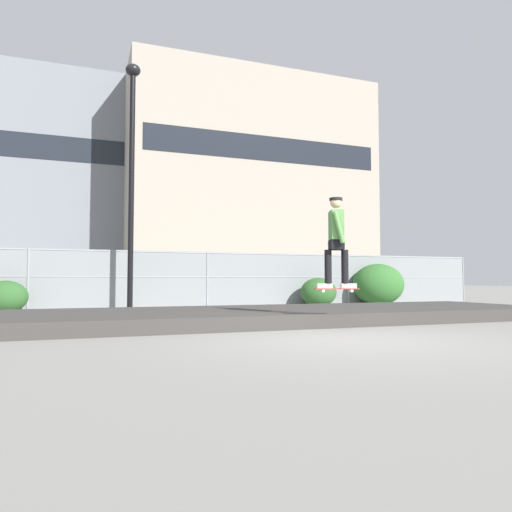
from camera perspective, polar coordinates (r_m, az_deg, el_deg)
name	(u,v)px	position (r m, az deg, el deg)	size (l,w,h in m)	color
ground_plane	(347,340)	(7.43, 11.03, -9.93)	(120.00, 120.00, 0.00)	gray
gravel_berm	(266,315)	(10.48, 1.27, -7.20)	(13.49, 3.74, 0.27)	#3D3A38
skateboard	(337,289)	(8.71, 9.75, -3.97)	(0.82, 0.44, 0.07)	#B22D2D
skater	(336,236)	(8.74, 9.70, 2.35)	(0.71, 0.62, 1.68)	#B2ADA8
chain_fence	(207,280)	(15.61, -5.94, -2.86)	(21.49, 0.06, 1.85)	gray
street_lamp	(132,158)	(14.70, -14.82, 11.44)	(0.44, 0.44, 7.37)	black
parked_car_near	(34,282)	(18.72, -25.32, -2.90)	(4.45, 2.04, 1.66)	#B7BABF
parked_car_mid	(208,282)	(19.13, -5.81, -3.16)	(4.54, 2.25, 1.66)	silver
parked_car_far	(337,282)	(21.62, 9.78, -3.11)	(4.42, 1.99, 1.66)	#474C54
library_building	(41,186)	(57.56, -24.65, 7.72)	(21.96, 12.91, 22.62)	slate
office_block	(243,189)	(53.93, -1.54, 8.13)	(26.21, 14.76, 22.56)	#9E9384
shrub_left	(5,297)	(14.73, -28.11, -4.39)	(1.17, 0.96, 0.90)	#2D5B28
shrub_center	(319,292)	(16.36, 7.60, -4.38)	(1.29, 1.05, 0.99)	#2D5B28
shrub_right	(378,284)	(17.81, 14.60, -3.36)	(1.96, 1.60, 1.51)	#336B2D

